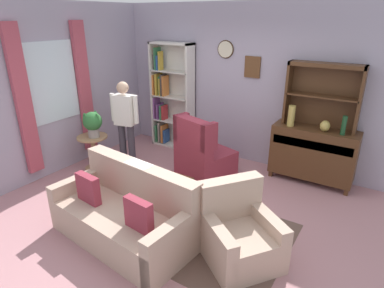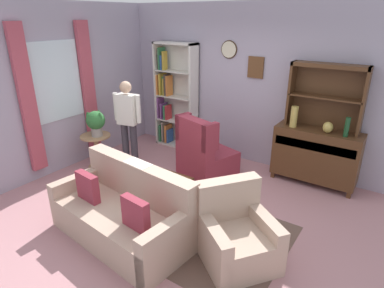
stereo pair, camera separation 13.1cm
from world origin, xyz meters
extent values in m
cube|color=#B27A7F|center=(0.00, 0.00, -0.01)|extent=(5.40, 4.60, 0.02)
cube|color=#A399AD|center=(0.00, 2.13, 1.40)|extent=(5.00, 0.06, 2.80)
cylinder|color=beige|center=(-0.39, 2.08, 2.01)|extent=(0.28, 0.03, 0.28)
torus|color=#382314|center=(-0.39, 2.08, 2.01)|extent=(0.31, 0.02, 0.31)
cube|color=brown|center=(0.14, 2.08, 1.75)|extent=(0.28, 0.03, 0.36)
cube|color=#A399AD|center=(-2.53, 0.00, 1.40)|extent=(0.06, 4.20, 2.80)
cube|color=silver|center=(-2.49, 0.01, 1.55)|extent=(0.02, 0.90, 1.30)
cube|color=#B24756|center=(-2.44, -0.57, 1.35)|extent=(0.08, 0.24, 2.30)
cube|color=#B24756|center=(-2.44, 0.59, 1.35)|extent=(0.08, 0.24, 2.30)
cube|color=brown|center=(0.20, -0.30, 0.00)|extent=(2.83, 1.69, 0.01)
cube|color=silver|center=(-1.89, 1.93, 1.05)|extent=(0.04, 0.30, 2.10)
cube|color=silver|center=(-1.03, 1.93, 1.05)|extent=(0.04, 0.30, 2.10)
cube|color=silver|center=(-1.46, 1.93, 2.08)|extent=(0.90, 0.30, 0.04)
cube|color=silver|center=(-1.46, 1.93, 0.02)|extent=(0.90, 0.30, 0.04)
cube|color=silver|center=(-1.46, 2.07, 1.05)|extent=(0.90, 0.01, 2.10)
cube|color=silver|center=(-1.46, 1.93, 0.55)|extent=(0.86, 0.30, 0.02)
cube|color=#723F7F|center=(-1.86, 1.91, 0.21)|extent=(0.02, 0.13, 0.33)
cube|color=#337247|center=(-1.82, 1.91, 0.23)|extent=(0.04, 0.24, 0.35)
cube|color=#337247|center=(-1.78, 1.91, 0.25)|extent=(0.03, 0.11, 0.40)
cube|color=gray|center=(-1.75, 1.91, 0.26)|extent=(0.03, 0.22, 0.43)
cube|color=#3F3833|center=(-1.71, 1.91, 0.23)|extent=(0.02, 0.20, 0.36)
cube|color=#CC7233|center=(-1.67, 1.91, 0.24)|extent=(0.04, 0.22, 0.38)
cube|color=#284C8C|center=(-1.63, 1.91, 0.19)|extent=(0.03, 0.20, 0.28)
cube|color=silver|center=(-1.46, 1.93, 1.05)|extent=(0.86, 0.30, 0.02)
cube|color=#723F7F|center=(-1.85, 1.91, 0.77)|extent=(0.03, 0.20, 0.44)
cube|color=gold|center=(-1.81, 1.91, 0.70)|extent=(0.03, 0.11, 0.29)
cube|color=#723F7F|center=(-1.77, 1.91, 0.72)|extent=(0.04, 0.22, 0.32)
cube|color=#723F7F|center=(-1.73, 1.91, 0.70)|extent=(0.02, 0.11, 0.30)
cube|color=#337247|center=(-1.69, 1.91, 0.70)|extent=(0.04, 0.21, 0.30)
cube|color=#B22D33|center=(-1.65, 1.91, 0.70)|extent=(0.04, 0.18, 0.30)
cube|color=silver|center=(-1.46, 1.93, 1.56)|extent=(0.86, 0.30, 0.02)
cube|color=#CC7233|center=(-1.85, 1.91, 1.26)|extent=(0.03, 0.21, 0.40)
cube|color=gray|center=(-1.81, 1.91, 1.25)|extent=(0.02, 0.16, 0.38)
cube|color=gold|center=(-1.78, 1.91, 1.28)|extent=(0.04, 0.23, 0.43)
cube|color=#337247|center=(-1.73, 1.91, 1.25)|extent=(0.03, 0.13, 0.37)
cube|color=gold|center=(-1.69, 1.91, 1.23)|extent=(0.02, 0.21, 0.34)
cube|color=#3F3833|center=(-1.66, 1.91, 1.27)|extent=(0.04, 0.18, 0.42)
cube|color=#CC7233|center=(-1.61, 1.91, 1.26)|extent=(0.04, 0.20, 0.40)
cube|color=#3F3833|center=(-1.85, 1.91, 1.71)|extent=(0.04, 0.11, 0.29)
cube|color=#CC7233|center=(-1.81, 1.91, 1.78)|extent=(0.02, 0.12, 0.43)
cube|color=#337247|center=(-1.79, 1.91, 1.78)|extent=(0.02, 0.21, 0.43)
cube|color=#284C8C|center=(-1.75, 1.91, 1.71)|extent=(0.03, 0.17, 0.28)
cube|color=gold|center=(-1.71, 1.91, 1.74)|extent=(0.04, 0.13, 0.36)
cube|color=#4C2D19|center=(1.36, 1.86, 0.51)|extent=(1.30, 0.45, 0.82)
cube|color=#4C2D19|center=(0.76, 1.69, 0.05)|extent=(0.06, 0.06, 0.10)
cube|color=#4C2D19|center=(1.96, 1.69, 0.05)|extent=(0.06, 0.06, 0.10)
cube|color=#4C2D19|center=(0.76, 2.04, 0.05)|extent=(0.06, 0.06, 0.10)
cube|color=#4C2D19|center=(1.96, 2.04, 0.05)|extent=(0.06, 0.06, 0.10)
cube|color=#3D2414|center=(1.36, 1.64, 0.71)|extent=(1.20, 0.01, 0.14)
cube|color=#4C2D19|center=(0.83, 1.94, 1.42)|extent=(0.04, 0.26, 1.00)
cube|color=#4C2D19|center=(1.89, 1.94, 1.42)|extent=(0.04, 0.26, 1.00)
cube|color=#4C2D19|center=(1.36, 1.94, 1.89)|extent=(1.10, 0.26, 0.06)
cube|color=#4C2D19|center=(1.36, 1.94, 1.42)|extent=(1.06, 0.26, 0.02)
cube|color=#4C2D19|center=(1.36, 2.06, 1.42)|extent=(1.10, 0.01, 1.00)
cylinder|color=tan|center=(0.97, 1.78, 1.09)|extent=(0.11, 0.11, 0.33)
ellipsoid|color=tan|center=(1.49, 1.79, 1.01)|extent=(0.15, 0.15, 0.17)
cylinder|color=#194223|center=(1.75, 1.77, 1.07)|extent=(0.07, 0.07, 0.29)
cube|color=tan|center=(-0.20, -0.91, 0.21)|extent=(1.88, 1.04, 0.42)
cube|color=tan|center=(-0.16, -0.59, 0.66)|extent=(1.81, 0.39, 0.48)
cube|color=tan|center=(-1.02, -0.83, 0.30)|extent=(0.23, 0.86, 0.60)
cube|color=tan|center=(0.63, -1.00, 0.30)|extent=(0.23, 0.86, 0.60)
cube|color=maroon|center=(-0.66, -0.99, 0.60)|extent=(0.37, 0.14, 0.36)
cube|color=maroon|center=(0.24, -1.08, 0.60)|extent=(0.37, 0.14, 0.36)
cube|color=white|center=(-0.16, -0.59, 0.90)|extent=(0.38, 0.22, 0.00)
cube|color=tan|center=(1.17, -0.49, 0.20)|extent=(1.07, 1.07, 0.40)
cube|color=tan|center=(0.93, -0.31, 0.64)|extent=(0.59, 0.71, 0.48)
cube|color=tan|center=(0.99, -0.73, 0.28)|extent=(0.71, 0.58, 0.55)
cube|color=tan|center=(1.35, -0.24, 0.28)|extent=(0.71, 0.58, 0.55)
cube|color=maroon|center=(-0.23, 1.18, 0.21)|extent=(0.98, 0.99, 0.42)
cube|color=maroon|center=(-0.32, 0.89, 0.74)|extent=(0.80, 0.42, 0.63)
cube|color=maroon|center=(0.01, 0.83, 0.83)|extent=(0.18, 0.30, 0.44)
cube|color=maroon|center=(-0.64, 1.03, 0.83)|extent=(0.18, 0.30, 0.44)
cylinder|color=#A87F56|center=(-2.01, 0.28, 0.60)|extent=(0.52, 0.52, 0.03)
cylinder|color=#A87F56|center=(-2.01, 0.28, 0.29)|extent=(0.08, 0.08, 0.59)
cylinder|color=#A87F56|center=(-2.01, 0.28, 0.01)|extent=(0.36, 0.36, 0.03)
cylinder|color=gray|center=(-1.95, 0.28, 0.69)|extent=(0.19, 0.19, 0.15)
sphere|color=#2D6B33|center=(-1.95, 0.28, 0.90)|extent=(0.32, 0.32, 0.32)
ellipsoid|color=#2D6B33|center=(-1.98, 0.39, 0.94)|extent=(0.09, 0.06, 0.23)
ellipsoid|color=#2D6B33|center=(-2.03, 0.20, 0.94)|extent=(0.09, 0.06, 0.23)
ellipsoid|color=#2D6B33|center=(-1.84, 0.29, 0.94)|extent=(0.09, 0.06, 0.23)
cylinder|color=gray|center=(-1.68, 0.51, 0.05)|extent=(0.11, 0.11, 0.09)
sphere|color=#2D6B33|center=(-1.68, 0.51, 0.17)|extent=(0.19, 0.19, 0.19)
ellipsoid|color=#2D6B33|center=(-1.70, 0.45, 0.19)|extent=(0.06, 0.03, 0.14)
ellipsoid|color=#2D6B33|center=(-1.61, 0.53, 0.19)|extent=(0.06, 0.03, 0.14)
ellipsoid|color=#2D6B33|center=(-1.72, 0.46, 0.19)|extent=(0.06, 0.03, 0.14)
ellipsoid|color=#2D6B33|center=(-1.70, 0.45, 0.19)|extent=(0.06, 0.03, 0.14)
cylinder|color=#38333D|center=(-1.62, 0.61, 0.41)|extent=(0.14, 0.14, 0.82)
cylinder|color=#38333D|center=(-1.44, 0.65, 0.41)|extent=(0.14, 0.14, 0.82)
cube|color=silver|center=(-1.53, 0.63, 1.08)|extent=(0.38, 0.27, 0.52)
sphere|color=tan|center=(-1.53, 0.63, 1.46)|extent=(0.24, 0.24, 0.20)
cylinder|color=silver|center=(-1.75, 0.59, 1.11)|extent=(0.10, 0.10, 0.48)
cylinder|color=silver|center=(-1.32, 0.68, 1.11)|extent=(0.10, 0.10, 0.48)
cube|color=#4C2D19|center=(-0.28, -0.01, 0.40)|extent=(0.80, 0.50, 0.03)
cube|color=#4C2D19|center=(-0.65, -0.23, 0.20)|extent=(0.05, 0.05, 0.39)
cube|color=#4C2D19|center=(0.09, -0.23, 0.20)|extent=(0.05, 0.05, 0.39)
cube|color=#4C2D19|center=(-0.65, 0.21, 0.20)|extent=(0.05, 0.05, 0.39)
cube|color=#4C2D19|center=(0.09, 0.21, 0.20)|extent=(0.05, 0.05, 0.39)
cube|color=#B22D33|center=(-0.42, -0.10, 0.43)|extent=(0.21, 0.16, 0.02)
cube|color=#337247|center=(-0.42, -0.10, 0.46)|extent=(0.17, 0.11, 0.03)
cube|color=gold|center=(-0.42, -0.11, 0.48)|extent=(0.16, 0.13, 0.02)
camera|label=1|loc=(2.28, -3.25, 2.58)|focal=30.32mm
camera|label=2|loc=(2.39, -3.18, 2.58)|focal=30.32mm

